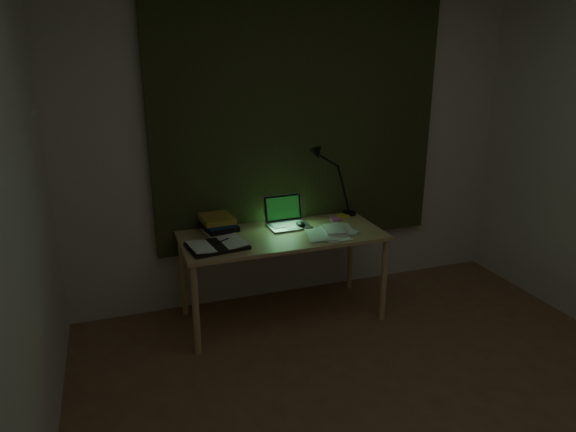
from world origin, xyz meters
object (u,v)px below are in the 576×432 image
laptop (289,213)px  loose_papers (327,230)px  open_textbook (217,245)px  desk_lamp (351,180)px  desk (283,276)px  book_stack (218,224)px

laptop → loose_papers: size_ratio=1.04×
laptop → open_textbook: (-0.58, -0.23, -0.09)m
open_textbook → desk_lamp: (1.13, 0.35, 0.26)m
desk_lamp → loose_papers: bearing=-125.8°
desk → open_textbook: (-0.49, -0.10, 0.34)m
book_stack → desk_lamp: desk_lamp is taller
open_textbook → desk: bearing=3.7°
open_textbook → loose_papers: size_ratio=1.17×
book_stack → open_textbook: bearing=-104.1°
book_stack → loose_papers: (0.74, -0.21, -0.06)m
loose_papers → desk: bearing=171.1°
desk → loose_papers: loose_papers is taller
loose_papers → desk_lamp: desk_lamp is taller
desk → book_stack: size_ratio=5.58×
open_textbook → desk_lamp: 1.21m
desk → loose_papers: (0.32, -0.05, 0.33)m
loose_papers → laptop: bearing=142.4°
laptop → desk_lamp: 0.59m
desk → desk_lamp: size_ratio=2.57×
laptop → open_textbook: laptop is taller
desk → laptop: (0.09, 0.12, 0.43)m
desk_lamp → open_textbook: bearing=-151.3°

